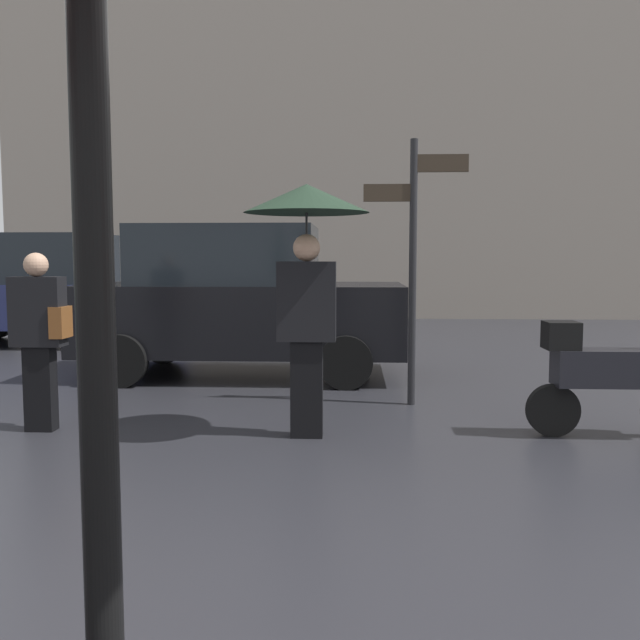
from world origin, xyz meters
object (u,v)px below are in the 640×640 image
object	(u,v)px
pedestrian_with_umbrella	(307,239)
parked_car_right	(240,300)
street_signpost	(414,245)
parked_car_left	(45,289)
pedestrian_with_bag	(40,331)
parked_scooter	(607,374)

from	to	relation	value
pedestrian_with_umbrella	parked_car_right	world-z (taller)	pedestrian_with_umbrella
pedestrian_with_umbrella	street_signpost	world-z (taller)	street_signpost
pedestrian_with_umbrella	parked_car_right	xyz separation A→B (m)	(-1.10, 3.13, -0.72)
parked_car_left	parked_car_right	size ratio (longest dim) A/B	1.09
street_signpost	pedestrian_with_bag	bearing A→B (deg)	-159.61
pedestrian_with_umbrella	pedestrian_with_bag	size ratio (longest dim) A/B	1.36
parked_car_left	street_signpost	bearing A→B (deg)	153.85
parked_car_left	parked_car_right	distance (m)	5.07
parked_car_right	street_signpost	world-z (taller)	street_signpost
pedestrian_with_bag	street_signpost	xyz separation A→B (m)	(3.43, 1.27, 0.78)
pedestrian_with_bag	parked_scooter	xyz separation A→B (m)	(5.00, 0.02, -0.35)
pedestrian_with_umbrella	parked_scooter	distance (m)	2.85
pedestrian_with_bag	street_signpost	size ratio (longest dim) A/B	0.58
pedestrian_with_bag	parked_car_right	xyz separation A→B (m)	(1.30, 3.03, 0.09)
pedestrian_with_umbrella	parked_car_left	world-z (taller)	pedestrian_with_umbrella
street_signpost	parked_scooter	bearing A→B (deg)	-38.59
pedestrian_with_umbrella	parked_car_right	distance (m)	3.40
pedestrian_with_umbrella	parked_car_right	size ratio (longest dim) A/B	0.52
pedestrian_with_umbrella	parked_scooter	world-z (taller)	pedestrian_with_umbrella
parked_car_right	street_signpost	bearing A→B (deg)	147.83
pedestrian_with_umbrella	pedestrian_with_bag	distance (m)	2.53
parked_car_left	street_signpost	xyz separation A→B (m)	(6.18, -4.82, 0.69)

